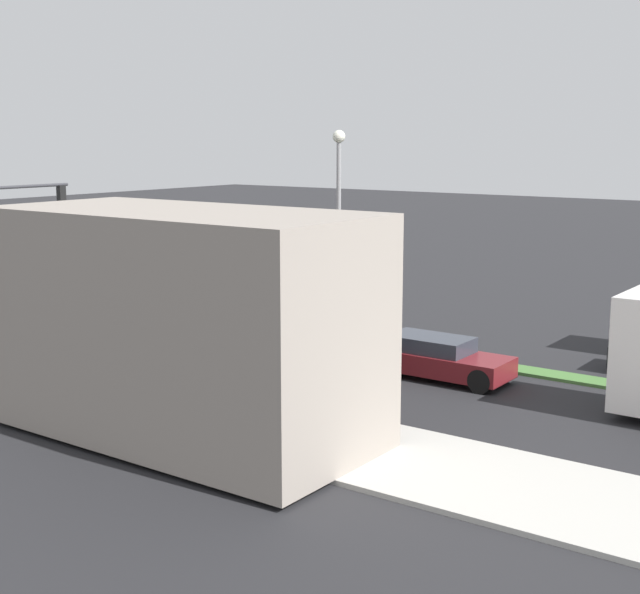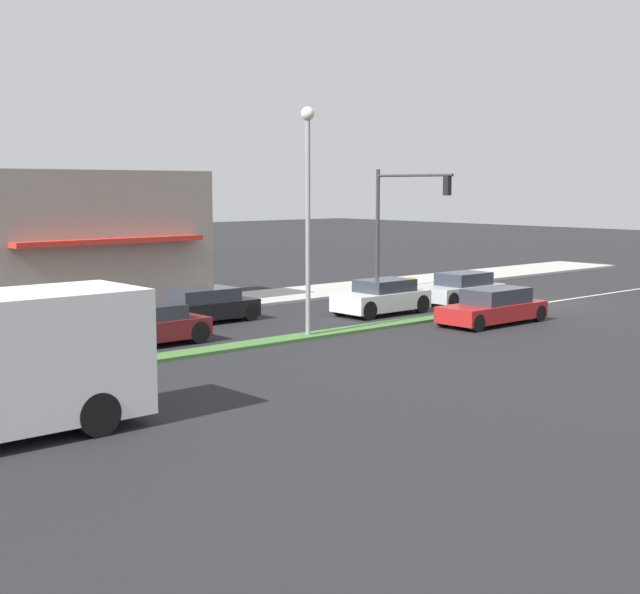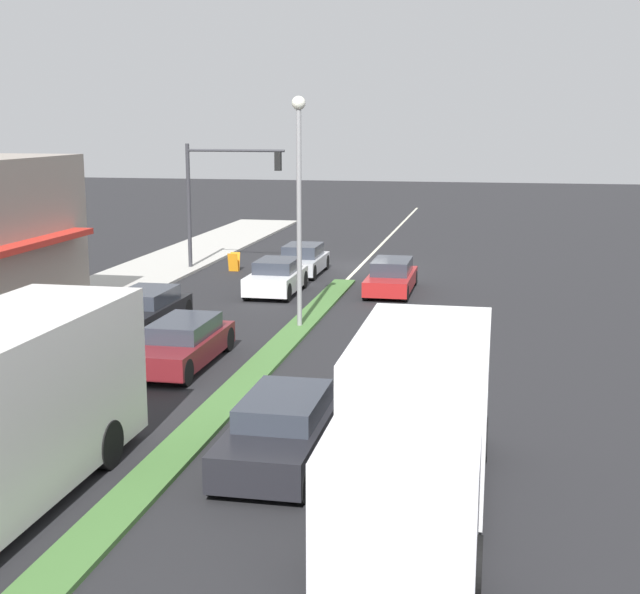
% 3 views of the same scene
% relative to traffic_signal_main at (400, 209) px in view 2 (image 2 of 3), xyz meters
% --- Properties ---
extents(ground_plane, '(160.00, 160.00, 0.00)m').
position_rel_traffic_signal_main_xyz_m(ground_plane, '(-6.12, 15.91, -3.90)').
color(ground_plane, '#232326').
extents(sidewalk_right, '(4.00, 73.00, 0.12)m').
position_rel_traffic_signal_main_xyz_m(sidewalk_right, '(2.88, 16.41, -3.84)').
color(sidewalk_right, '#B2AFA8').
rests_on(sidewalk_right, ground).
extents(lane_marking_center, '(0.16, 60.00, 0.01)m').
position_rel_traffic_signal_main_xyz_m(lane_marking_center, '(-6.12, -2.09, -3.90)').
color(lane_marking_center, beige).
rests_on(lane_marking_center, ground).
extents(building_corner_store, '(5.17, 9.51, 5.43)m').
position_rel_traffic_signal_main_xyz_m(building_corner_store, '(4.43, 13.51, -1.06)').
color(building_corner_store, gray).
rests_on(building_corner_store, sidewalk_right).
extents(traffic_signal_main, '(4.59, 0.34, 5.60)m').
position_rel_traffic_signal_main_xyz_m(traffic_signal_main, '(0.00, 0.00, 0.00)').
color(traffic_signal_main, '#333338').
rests_on(traffic_signal_main, sidewalk_right).
extents(street_lamp, '(0.44, 0.44, 7.37)m').
position_rel_traffic_signal_main_xyz_m(street_lamp, '(-6.12, 10.75, 0.88)').
color(street_lamp, gray).
rests_on(street_lamp, median_strip).
extents(pedestrian, '(0.34, 0.34, 1.71)m').
position_rel_traffic_signal_main_xyz_m(pedestrian, '(3.36, 9.92, -2.88)').
color(pedestrian, '#282D42').
rests_on(pedestrian, sidewalk_right).
extents(warning_aframe_sign, '(0.45, 0.53, 0.84)m').
position_rel_traffic_signal_main_xyz_m(warning_aframe_sign, '(-0.71, 0.16, -3.47)').
color(warning_aframe_sign, orange).
rests_on(warning_aframe_sign, ground).
extents(sedan_maroon, '(1.72, 4.57, 1.27)m').
position_rel_traffic_signal_main_xyz_m(sedan_maroon, '(-3.92, 15.83, -3.28)').
color(sedan_maroon, maroon).
rests_on(sedan_maroon, ground).
extents(van_white, '(1.78, 3.84, 1.35)m').
position_rel_traffic_signal_main_xyz_m(van_white, '(-3.92, 5.09, -3.24)').
color(van_white, silver).
rests_on(van_white, ground).
extents(sedan_silver, '(1.79, 3.85, 1.31)m').
position_rel_traffic_signal_main_xyz_m(sedan_silver, '(-3.92, 0.31, -3.27)').
color(sedan_silver, '#B7BABF').
rests_on(sedan_silver, ground).
extents(suv_black, '(1.80, 4.44, 1.25)m').
position_rel_traffic_signal_main_xyz_m(suv_black, '(-1.12, 11.70, -3.29)').
color(suv_black, black).
rests_on(suv_black, ground).
extents(hatchback_red, '(1.72, 4.38, 1.29)m').
position_rel_traffic_signal_main_xyz_m(hatchback_red, '(-8.32, 3.82, -3.29)').
color(hatchback_red, '#AD1E1E').
rests_on(hatchback_red, ground).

